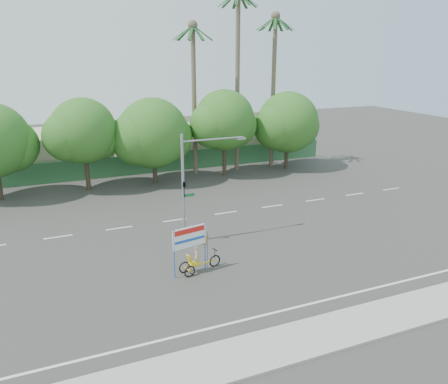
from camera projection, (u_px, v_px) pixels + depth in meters
name	position (u px, v px, depth m)	size (l,w,h in m)	color
ground	(247.00, 262.00, 25.36)	(120.00, 120.00, 0.00)	#33302D
sidewalk_near	(321.00, 335.00, 18.73)	(50.00, 2.40, 0.12)	gray
fence	(156.00, 163.00, 44.00)	(38.00, 0.08, 2.00)	#336B3D
building_left	(48.00, 152.00, 44.05)	(12.00, 8.00, 4.00)	beige
building_right	(214.00, 141.00, 50.61)	(14.00, 8.00, 3.60)	beige
tree_left	(83.00, 133.00, 37.13)	(6.66, 5.60, 8.07)	#473828
tree_center	(152.00, 135.00, 39.48)	(7.62, 6.40, 7.85)	#473828
tree_right	(224.00, 122.00, 41.78)	(6.90, 5.80, 8.36)	#473828
tree_far_right	(287.00, 124.00, 44.49)	(7.38, 6.20, 7.94)	#473828
palm_tall	(238.00, 65.00, 42.24)	(3.73, 3.79, 17.45)	#70604C
palm_mid	(274.00, 76.00, 44.01)	(3.73, 3.79, 15.45)	#70604C
palm_short	(194.00, 83.00, 41.11)	(3.73, 3.79, 14.45)	#70604C
traffic_signal	(188.00, 199.00, 27.19)	(4.72, 1.10, 7.00)	gray
trike_billboard	(194.00, 253.00, 23.86)	(2.91, 0.98, 2.90)	black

